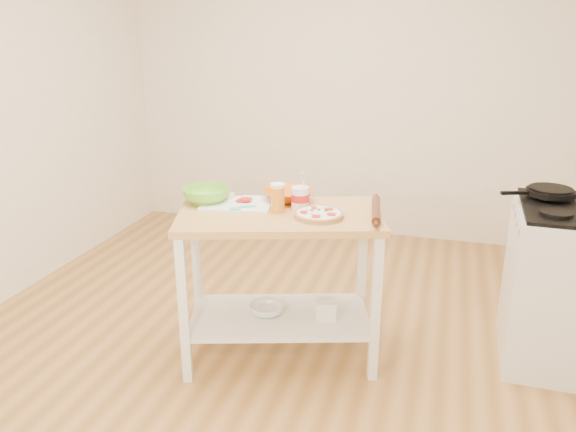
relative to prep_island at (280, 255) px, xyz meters
The scene contains 15 objects.
room_shell 0.71m from the prep_island, behind, with size 4.04×4.54×2.74m.
prep_island is the anchor object (origin of this frame).
gas_stove 1.65m from the prep_island, 14.86° to the left, with size 0.63×0.73×1.11m.
skillet 1.59m from the prep_island, 21.59° to the left, with size 0.41×0.27×0.03m.
pizza 0.35m from the prep_island, ahead, with size 0.27×0.27×0.04m.
cutting_board 0.39m from the prep_island, 163.91° to the left, with size 0.45×0.37×0.04m.
spatula 0.35m from the prep_island, behind, with size 0.13×0.11×0.01m.
knife 0.54m from the prep_island, 162.34° to the left, with size 0.25×0.14×0.01m.
orange_bowl 0.37m from the prep_island, 94.63° to the left, with size 0.28×0.28×0.07m, color #D35909.
green_bowl 0.56m from the prep_island, behind, with size 0.27×0.27×0.09m, color #6DC62E.
beer_pint 0.34m from the prep_island, 134.47° to the left, with size 0.08×0.08×0.16m.
yogurt_tub 0.35m from the prep_island, 52.84° to the left, with size 0.10×0.10×0.22m.
rolling_pin 0.60m from the prep_island, 13.18° to the left, with size 0.05×0.05×0.41m, color #512512.
shelf_glass_bowl 0.36m from the prep_island, behind, with size 0.21×0.21×0.06m, color silver.
shelf_bin 0.43m from the prep_island, ahead, with size 0.11×0.11×0.11m, color white.
Camera 1 is at (0.98, -2.83, 1.88)m, focal length 35.00 mm.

